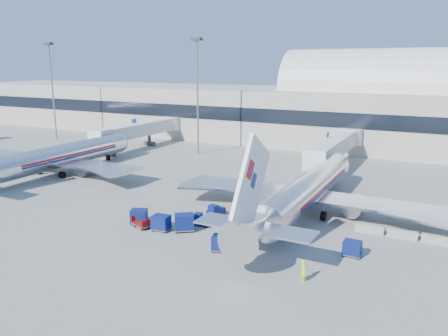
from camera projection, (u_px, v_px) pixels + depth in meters
The scene contains 21 objects.
ground at pixel (213, 213), 53.20m from camera, with size 260.00×260.00×0.00m, color gray.
terminal at pixel (275, 107), 105.88m from camera, with size 170.00×28.15×21.00m.
airliner_main at pixel (305, 191), 51.92m from camera, with size 32.00×37.26×12.07m.
airliner_mid at pixel (54, 157), 70.78m from camera, with size 32.00×37.26×12.07m.
jetbridge_near at pixel (338, 146), 75.47m from camera, with size 4.40×27.50×6.25m.
jetbridge_mid at pixel (143, 129), 94.33m from camera, with size 4.40×27.50×6.25m.
mast_far_west at pixel (51, 77), 102.62m from camera, with size 2.00×1.20×22.60m.
mast_west at pixel (197, 79), 84.66m from camera, with size 2.00×1.20×22.60m.
barrier_near at pixel (369, 229), 46.74m from camera, with size 3.00×0.55×0.90m, color #9E9E96.
barrier_mid at pixel (402, 234), 45.26m from camera, with size 3.00×0.55×0.90m, color #9E9E96.
barrier_far at pixel (437, 240), 43.78m from camera, with size 3.00×0.55×0.90m, color #9E9E96.
tug_lead at pixel (201, 220), 48.84m from camera, with size 2.22×1.22×1.40m.
tug_right at pixel (289, 230), 45.80m from camera, with size 2.50×2.48×1.53m.
tug_left at pixel (215, 211), 51.71m from camera, with size 1.58×2.49×1.51m.
cart_train_a at pixel (184, 222), 47.14m from camera, with size 2.67×2.57×1.87m.
cart_train_b at pixel (161, 223), 47.28m from camera, with size 2.08×1.68×1.70m.
cart_train_c at pixel (139, 216), 49.34m from camera, with size 2.33×2.11×1.67m.
cart_solo_near at pixel (221, 243), 42.06m from camera, with size 2.09×1.79×1.58m.
cart_solo_far at pixel (352, 248), 40.95m from camera, with size 1.73×1.33×1.50m.
cart_open_red at pixel (143, 224), 48.25m from camera, with size 2.62×2.22×0.60m.
ramp_worker at pixel (303, 271), 36.14m from camera, with size 0.70×0.46×1.91m, color #A6EC18.
Camera 1 is at (24.45, -44.21, 17.59)m, focal length 35.00 mm.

